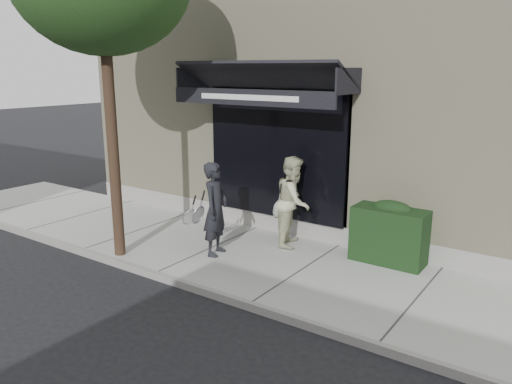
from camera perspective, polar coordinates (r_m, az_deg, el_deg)
The scene contains 7 objects.
ground at distance 8.89m, azimuth 5.24°, elevation -9.52°, with size 80.00×80.00×0.00m, color black.
sidewalk at distance 8.87m, azimuth 5.24°, elevation -9.17°, with size 20.00×3.00×0.12m, color #A4A49E.
curb at distance 7.67m, azimuth -0.63°, elevation -12.88°, with size 20.00×0.10×0.14m, color gray.
building_facade at distance 12.75m, azimuth 16.73°, elevation 9.81°, with size 14.30×8.04×5.64m.
hedge at distance 9.31m, azimuth 15.09°, elevation -4.53°, with size 1.30×0.70×1.14m.
pedestrian_front at distance 9.27m, azimuth -4.67°, elevation -1.95°, with size 0.75×0.88×1.76m.
pedestrian_back at distance 9.78m, azimuth 4.32°, elevation -1.04°, with size 0.92×1.04×1.78m.
Camera 1 is at (3.96, -7.13, 3.54)m, focal length 35.00 mm.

